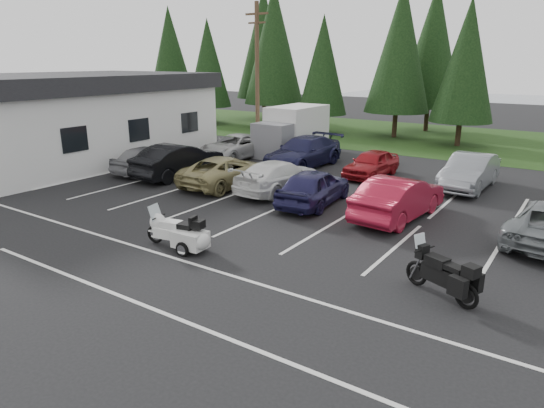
{
  "coord_description": "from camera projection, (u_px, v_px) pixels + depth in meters",
  "views": [
    {
      "loc": [
        7.94,
        -12.97,
        5.69
      ],
      "look_at": [
        -0.47,
        -0.5,
        1.2
      ],
      "focal_mm": 32.0,
      "sensor_mm": 36.0,
      "label": 1
    }
  ],
  "objects": [
    {
      "name": "car_near_4",
      "position": [
        314.0,
        187.0,
        19.62
      ],
      "size": [
        2.16,
        4.55,
        1.5
      ],
      "primitive_type": "imported",
      "rotation": [
        0.0,
        0.0,
        3.23
      ],
      "color": "#1D1B45",
      "rests_on": "ground"
    },
    {
      "name": "car_far_2",
      "position": [
        371.0,
        163.0,
        24.38
      ],
      "size": [
        1.85,
        4.05,
        1.35
      ],
      "primitive_type": "imported",
      "rotation": [
        0.0,
        0.0,
        -0.07
      ],
      "color": "maroon",
      "rests_on": "ground"
    },
    {
      "name": "car_near_1",
      "position": [
        179.0,
        160.0,
        24.32
      ],
      "size": [
        1.91,
        5.11,
        1.67
      ],
      "primitive_type": "imported",
      "rotation": [
        0.0,
        0.0,
        3.11
      ],
      "color": "black",
      "rests_on": "ground"
    },
    {
      "name": "conifer_back_b",
      "position": [
        433.0,
        45.0,
        38.23
      ],
      "size": [
        4.97,
        4.97,
        11.58
      ],
      "color": "#332316",
      "rests_on": "ground"
    },
    {
      "name": "ground",
      "position": [
        292.0,
        237.0,
        16.18
      ],
      "size": [
        120.0,
        120.0,
        0.0
      ],
      "primitive_type": "plane",
      "color": "black",
      "rests_on": "ground"
    },
    {
      "name": "conifer_3",
      "position": [
        323.0,
        65.0,
        37.3
      ],
      "size": [
        3.87,
        3.87,
        9.02
      ],
      "color": "#332316",
      "rests_on": "ground"
    },
    {
      "name": "conifer_2",
      "position": [
        274.0,
        44.0,
        40.88
      ],
      "size": [
        5.1,
        5.1,
        11.89
      ],
      "color": "#332316",
      "rests_on": "ground"
    },
    {
      "name": "cargo_trailer",
      "position": [
        190.0,
        241.0,
        14.85
      ],
      "size": [
        1.53,
        0.91,
        0.69
      ],
      "primitive_type": null,
      "rotation": [
        0.0,
        0.0,
        0.05
      ],
      "color": "silver",
      "rests_on": "ground"
    },
    {
      "name": "conifer_back_a",
      "position": [
        264.0,
        43.0,
        46.29
      ],
      "size": [
        5.28,
        5.28,
        12.3
      ],
      "color": "#332316",
      "rests_on": "ground"
    },
    {
      "name": "conifer_0",
      "position": [
        170.0,
        54.0,
        47.28
      ],
      "size": [
        4.58,
        4.58,
        10.66
      ],
      "color": "#332316",
      "rests_on": "ground"
    },
    {
      "name": "building",
      "position": [
        67.0,
        117.0,
        28.31
      ],
      "size": [
        10.6,
        15.6,
        4.9
      ],
      "primitive_type": null,
      "color": "white",
      "rests_on": "ground"
    },
    {
      "name": "conifer_4",
      "position": [
        400.0,
        48.0,
        35.18
      ],
      "size": [
        4.8,
        4.8,
        11.17
      ],
      "color": "#332316",
      "rests_on": "ground"
    },
    {
      "name": "car_far_0",
      "position": [
        235.0,
        147.0,
        28.93
      ],
      "size": [
        2.6,
        5.17,
        1.4
      ],
      "primitive_type": "imported",
      "rotation": [
        0.0,
        0.0,
        -0.05
      ],
      "color": "#B8B8B6",
      "rests_on": "ground"
    },
    {
      "name": "touring_motorcycle",
      "position": [
        175.0,
        227.0,
        15.18
      ],
      "size": [
        2.47,
        1.14,
        1.32
      ],
      "primitive_type": null,
      "rotation": [
        0.0,
        0.0,
        0.18
      ],
      "color": "white",
      "rests_on": "ground"
    },
    {
      "name": "conifer_1",
      "position": [
        208.0,
        63.0,
        43.27
      ],
      "size": [
        3.96,
        3.96,
        9.22
      ],
      "color": "#332316",
      "rests_on": "ground"
    },
    {
      "name": "car_near_3",
      "position": [
        279.0,
        176.0,
        21.54
      ],
      "size": [
        2.35,
        5.01,
        1.41
      ],
      "primitive_type": "imported",
      "rotation": [
        0.0,
        0.0,
        3.06
      ],
      "color": "white",
      "rests_on": "ground"
    },
    {
      "name": "stall_markings",
      "position": [
        321.0,
        221.0,
        17.77
      ],
      "size": [
        32.0,
        16.0,
        0.01
      ],
      "primitive_type": "cube",
      "color": "silver",
      "rests_on": "ground"
    },
    {
      "name": "conifer_5",
      "position": [
        466.0,
        61.0,
        31.73
      ],
      "size": [
        4.14,
        4.14,
        9.63
      ],
      "color": "#332316",
      "rests_on": "ground"
    },
    {
      "name": "car_near_2",
      "position": [
        226.0,
        171.0,
        22.65
      ],
      "size": [
        2.32,
        5.01,
        1.39
      ],
      "primitive_type": "imported",
      "rotation": [
        0.0,
        0.0,
        3.14
      ],
      "color": "#8F8653",
      "rests_on": "ground"
    },
    {
      "name": "car_near_5",
      "position": [
        399.0,
        198.0,
        17.91
      ],
      "size": [
        2.1,
        4.94,
        1.59
      ],
      "primitive_type": "imported",
      "rotation": [
        0.0,
        0.0,
        3.05
      ],
      "color": "maroon",
      "rests_on": "ground"
    },
    {
      "name": "utility_pole",
      "position": [
        257.0,
        76.0,
        29.73
      ],
      "size": [
        1.6,
        0.26,
        9.0
      ],
      "color": "#473321",
      "rests_on": "ground"
    },
    {
      "name": "car_near_0",
      "position": [
        148.0,
        158.0,
        25.35
      ],
      "size": [
        1.97,
        4.35,
        1.45
      ],
      "primitive_type": "imported",
      "rotation": [
        0.0,
        0.0,
        3.2
      ],
      "color": "#98979C",
      "rests_on": "ground"
    },
    {
      "name": "car_far_1",
      "position": [
        303.0,
        152.0,
        26.59
      ],
      "size": [
        2.55,
        5.72,
        1.63
      ],
      "primitive_type": "imported",
      "rotation": [
        0.0,
        0.0,
        -0.05
      ],
      "color": "#171739",
      "rests_on": "ground"
    },
    {
      "name": "car_far_3",
      "position": [
        469.0,
        172.0,
        22.07
      ],
      "size": [
        1.82,
        4.82,
        1.57
      ],
      "primitive_type": "imported",
      "rotation": [
        0.0,
        0.0,
        -0.03
      ],
      "color": "slate",
      "rests_on": "ground"
    },
    {
      "name": "box_truck",
      "position": [
        289.0,
        131.0,
        29.99
      ],
      "size": [
        2.4,
        5.6,
        2.9
      ],
      "primitive_type": null,
      "color": "silver",
      "rests_on": "ground"
    },
    {
      "name": "grass_strip",
      "position": [
        465.0,
        141.0,
        35.25
      ],
      "size": [
        80.0,
        16.0,
        0.01
      ],
      "primitive_type": "cube",
      "color": "#1B3510",
      "rests_on": "ground"
    },
    {
      "name": "adventure_motorcycle",
      "position": [
        442.0,
        269.0,
        11.95
      ],
      "size": [
        2.53,
        1.71,
        1.46
      ],
      "primitive_type": null,
      "rotation": [
        0.0,
        0.0,
        -0.41
      ],
      "color": "black",
      "rests_on": "ground"
    }
  ]
}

